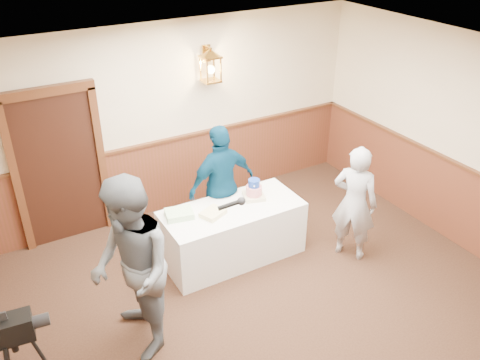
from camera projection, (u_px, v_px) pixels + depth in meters
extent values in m
plane|color=black|center=(309.00, 357.00, 5.28)|extent=(7.00, 7.00, 0.00)
cube|color=beige|center=(169.00, 120.00, 7.26)|extent=(6.00, 0.02, 2.80)
cube|color=white|center=(333.00, 102.00, 3.93)|extent=(6.00, 7.00, 0.02)
cube|color=#592E19|center=(173.00, 173.00, 7.66)|extent=(5.98, 0.04, 1.10)
cube|color=#4E2814|center=(171.00, 139.00, 7.37)|extent=(5.98, 0.07, 0.04)
cube|color=black|center=(60.00, 169.00, 6.70)|extent=(1.00, 0.06, 2.10)
cube|color=white|center=(232.00, 232.00, 6.60)|extent=(1.80, 0.80, 0.75)
cube|color=beige|center=(254.00, 196.00, 6.63)|extent=(0.32, 0.32, 0.05)
cylinder|color=#B50011|center=(254.00, 190.00, 6.59)|extent=(0.21, 0.21, 0.12)
cylinder|color=navy|center=(254.00, 183.00, 6.53)|extent=(0.15, 0.15, 0.10)
cube|color=#DDDC84|center=(213.00, 213.00, 6.26)|extent=(0.36, 0.32, 0.06)
cube|color=#8FC289|center=(179.00, 214.00, 6.23)|extent=(0.38, 0.33, 0.08)
imported|color=#585D63|center=(131.00, 270.00, 4.96)|extent=(0.83, 1.02, 1.99)
cylinder|color=black|center=(229.00, 205.00, 4.96)|extent=(0.23, 0.10, 0.09)
sphere|color=black|center=(241.00, 201.00, 4.98)|extent=(0.08, 0.08, 0.08)
imported|color=#A6A7AD|center=(354.00, 203.00, 6.45)|extent=(0.63, 0.69, 1.58)
imported|color=#07314C|center=(222.00, 185.00, 6.75)|extent=(1.03, 0.51, 1.69)
cube|color=black|center=(10.00, 329.00, 3.86)|extent=(0.36, 0.22, 0.21)
cylinder|color=black|center=(40.00, 321.00, 3.94)|extent=(0.15, 0.12, 0.10)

